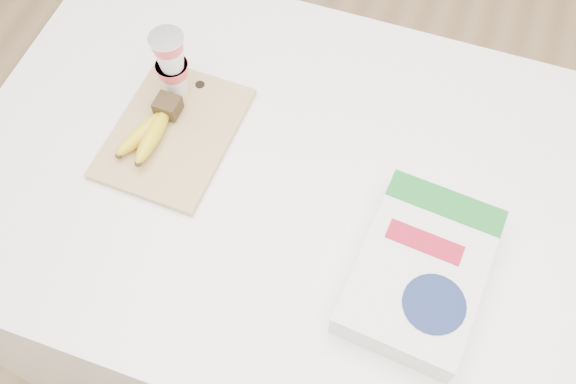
% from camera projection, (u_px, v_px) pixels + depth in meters
% --- Properties ---
extents(room, '(4.00, 4.00, 4.00)m').
position_uv_depth(room, '(309.00, 69.00, 0.96)').
color(room, tan).
rests_on(room, ground).
extents(table, '(1.36, 0.91, 1.02)m').
position_uv_depth(table, '(300.00, 277.00, 1.69)').
color(table, white).
rests_on(table, ground).
extents(cutting_board, '(0.24, 0.32, 0.02)m').
position_uv_depth(cutting_board, '(174.00, 133.00, 1.29)').
color(cutting_board, tan).
rests_on(cutting_board, table).
extents(bananas, '(0.09, 0.17, 0.05)m').
position_uv_depth(bananas, '(152.00, 129.00, 1.26)').
color(bananas, '#382816').
rests_on(bananas, cutting_board).
extents(yogurt_stack, '(0.07, 0.07, 0.16)m').
position_uv_depth(yogurt_stack, '(171.00, 63.00, 1.26)').
color(yogurt_stack, white).
rests_on(yogurt_stack, cutting_board).
extents(cereal_box, '(0.24, 0.33, 0.07)m').
position_uv_depth(cereal_box, '(420.00, 271.00, 1.12)').
color(cereal_box, white).
rests_on(cereal_box, table).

